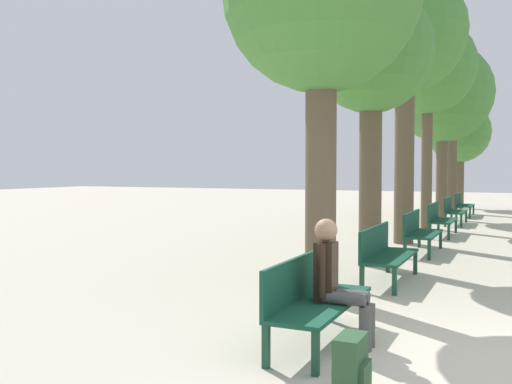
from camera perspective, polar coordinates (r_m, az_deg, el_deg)
The scene contains 15 objects.
ground_plane at distance 5.51m, azimuth 22.54°, elevation -16.19°, with size 80.00×80.00×0.00m, color beige.
bench_row_0 at distance 5.79m, azimuth 5.66°, elevation -10.14°, with size 0.54×1.83×0.85m.
bench_row_1 at distance 8.97m, azimuth 12.69°, elevation -5.75°, with size 0.54×1.83×0.85m.
bench_row_2 at distance 12.23m, azimuth 15.97°, elevation -3.64°, with size 0.54×1.83×0.85m.
bench_row_3 at distance 15.53m, azimuth 17.86°, elevation -2.42°, with size 0.54×1.83×0.85m.
bench_row_4 at distance 18.84m, azimuth 19.08°, elevation -1.63°, with size 0.54×1.83×0.85m.
bench_row_5 at distance 22.16m, azimuth 19.93°, elevation -1.07°, with size 0.54×1.83×0.85m.
tree_row_1 at distance 10.62m, azimuth 11.45°, elevation 13.15°, with size 2.22×2.22×4.95m.
tree_row_2 at distance 14.02m, azimuth 14.72°, elevation 14.78°, with size 2.78×2.78×6.28m.
tree_row_3 at distance 17.46m, azimuth 16.81°, elevation 11.76°, with size 2.74×2.74×6.05m.
tree_row_4 at distance 20.92m, azimuth 18.17°, elevation 9.32°, with size 3.40×3.40×6.06m.
tree_row_5 at distance 24.09m, azimuth 19.05°, elevation 8.90°, with size 2.34×2.34×5.85m.
tree_row_6 at distance 26.87m, azimuth 19.64°, elevation 5.56°, with size 2.71×2.71×4.74m.
person_seated at distance 5.71m, azimuth 8.07°, elevation -8.57°, with size 0.59×0.33×1.24m.
backpack at distance 4.62m, azimuth 9.52°, elevation -16.75°, with size 0.23×0.35×0.46m.
Camera 1 is at (0.18, -5.23, 1.73)m, focal length 40.00 mm.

